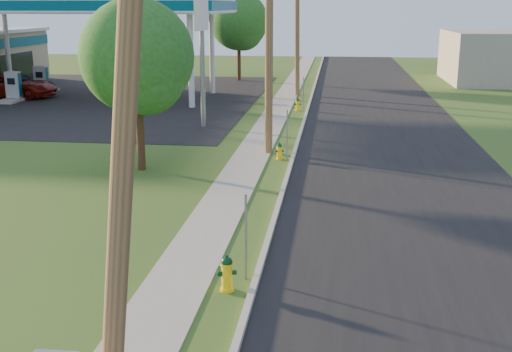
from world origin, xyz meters
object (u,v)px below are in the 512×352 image
Objects in this scene: utility_pole_far at (297,24)px; hydrant_mid at (279,151)px; fuel_pump_se at (166,85)px; car_red at (15,86)px; utility_pole_near at (125,99)px; tree_verge at (139,61)px; price_pylon at (201,17)px; hydrant_near at (227,273)px; fuel_pump_ne at (150,92)px; hydrant_far at (298,104)px; fuel_pump_nw at (14,90)px; fuel_pump_sw at (42,83)px; tree_lot at (240,23)px; utility_pole_mid at (269,32)px.

hydrant_mid is (0.56, -19.10, -4.47)m from utility_pole_far.
fuel_pump_se reaches higher than car_red.
utility_pole_near reaches higher than tree_verge.
price_pylon reaches higher than hydrant_near.
utility_pole_near is 2.96× the size of fuel_pump_se.
price_pylon reaches higher than hydrant_mid.
fuel_pump_ne is 4.66× the size of hydrant_mid.
price_pylon is 8.89m from hydrant_far.
fuel_pump_nw is 4.22× the size of hydrant_far.
fuel_pump_sw is at bearing -12.31° from car_red.
hydrant_near is (0.53, -31.46, -4.40)m from utility_pole_far.
tree_verge reaches higher than hydrant_mid.
tree_lot is 28.39m from hydrant_mid.
fuel_pump_se is at bearing 0.00° from fuel_pump_sw.
hydrant_near is (0.53, 4.54, -4.40)m from utility_pole_near.
price_pylon is 17.86m from car_red.
fuel_pump_nw and fuel_pump_se have the same top height.
fuel_pump_nw is 9.00m from fuel_pump_ne.
utility_pole_far is 18.39m from fuel_pump_sw.
price_pylon is 1.21× the size of car_red.
hydrant_near reaches higher than hydrant_mid.
tree_verge is 0.88× the size of tree_lot.
utility_pole_far is at bearing 94.46° from hydrant_far.
utility_pole_mid is 1.73× the size of car_red.
tree_verge is at bearing -154.40° from hydrant_mid.
utility_pole_mid is 5.62m from tree_verge.
utility_pole_near reaches higher than price_pylon.
fuel_pump_ne is 3.88× the size of hydrant_near.
fuel_pump_sw is at bearing 156.04° from fuel_pump_ne.
fuel_pump_ne is at bearing 124.40° from utility_pole_mid.
utility_pole_near is 13.81× the size of hydrant_mid.
hydrant_mid is at bearing 89.86° from hydrant_near.
fuel_pump_sw is at bearing 117.09° from utility_pole_near.
fuel_pump_ne is at bearing -23.96° from fuel_pump_sw.
fuel_pump_sw is 18.72m from price_pylon.
utility_pole_near is 18.00m from utility_pole_mid.
fuel_pump_nw is at bearing 144.01° from utility_pole_mid.
utility_pole_mid is at bearing 38.44° from tree_verge.
car_red is at bearing -169.42° from utility_pole_far.
hydrant_mid is at bearing -125.85° from car_red.
fuel_pump_sw is at bearing 90.00° from fuel_pump_nw.
utility_pole_far is 19.62m from hydrant_mid.
tree_lot is (-5.15, 26.38, -0.35)m from utility_pole_mid.
fuel_pump_nw is 9.85m from fuel_pump_se.
utility_pole_mid is 1.03× the size of utility_pole_far.
tree_verge reaches higher than hydrant_far.
utility_pole_mid is at bearing -92.64° from hydrant_far.
price_pylon is at bearing -66.50° from fuel_pump_se.
utility_pole_near is 32.51m from fuel_pump_ne.
utility_pole_near is at bearing -80.58° from price_pylon.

